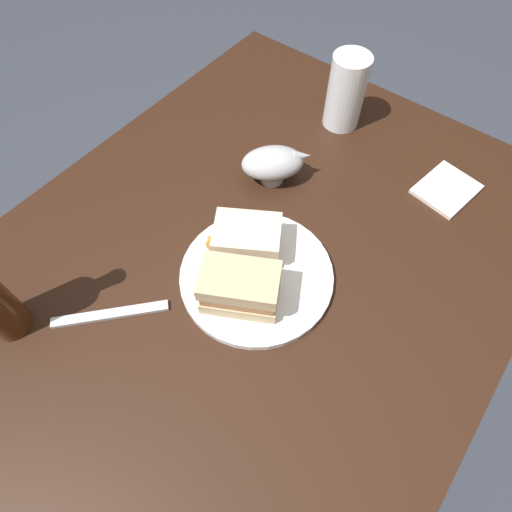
# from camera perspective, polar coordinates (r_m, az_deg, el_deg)

# --- Properties ---
(ground_plane) EXTENTS (6.00, 6.00, 0.00)m
(ground_plane) POSITION_cam_1_polar(r_m,az_deg,el_deg) (1.41, -0.03, -15.81)
(ground_plane) COLOR #333842
(dining_table) EXTENTS (1.05, 0.82, 0.73)m
(dining_table) POSITION_cam_1_polar(r_m,az_deg,el_deg) (1.06, -0.04, -10.31)
(dining_table) COLOR black
(dining_table) RESTS_ON ground
(plate) EXTENTS (0.25, 0.25, 0.01)m
(plate) POSITION_cam_1_polar(r_m,az_deg,el_deg) (0.70, 0.06, -2.60)
(plate) COLOR white
(plate) RESTS_ON dining_table
(sandwich_half_left) EXTENTS (0.12, 0.13, 0.06)m
(sandwich_half_left) POSITION_cam_1_polar(r_m,az_deg,el_deg) (0.70, -1.16, 2.29)
(sandwich_half_left) COLOR beige
(sandwich_half_left) RESTS_ON plate
(sandwich_half_right) EXTENTS (0.12, 0.14, 0.07)m
(sandwich_half_right) POSITION_cam_1_polar(r_m,az_deg,el_deg) (0.65, -2.13, -4.22)
(sandwich_half_right) COLOR #CCB284
(sandwich_half_right) RESTS_ON plate
(potato_wedge_front) EXTENTS (0.05, 0.04, 0.02)m
(potato_wedge_front) POSITION_cam_1_polar(r_m,az_deg,el_deg) (0.68, -3.95, -3.22)
(potato_wedge_front) COLOR #AD702D
(potato_wedge_front) RESTS_ON plate
(potato_wedge_middle) EXTENTS (0.02, 0.04, 0.02)m
(potato_wedge_middle) POSITION_cam_1_polar(r_m,az_deg,el_deg) (0.70, -5.16, -0.56)
(potato_wedge_middle) COLOR #B77F33
(potato_wedge_middle) RESTS_ON plate
(potato_wedge_back) EXTENTS (0.03, 0.06, 0.02)m
(potato_wedge_back) POSITION_cam_1_polar(r_m,az_deg,el_deg) (0.71, -4.73, 0.50)
(potato_wedge_back) COLOR #AD702D
(potato_wedge_back) RESTS_ON plate
(potato_wedge_left_edge) EXTENTS (0.04, 0.05, 0.02)m
(potato_wedge_left_edge) POSITION_cam_1_polar(r_m,az_deg,el_deg) (0.70, -2.05, -0.43)
(potato_wedge_left_edge) COLOR #AD702D
(potato_wedge_left_edge) RESTS_ON plate
(potato_wedge_right_edge) EXTENTS (0.04, 0.04, 0.01)m
(potato_wedge_right_edge) POSITION_cam_1_polar(r_m,az_deg,el_deg) (0.72, -5.36, 1.20)
(potato_wedge_right_edge) COLOR #B77F33
(potato_wedge_right_edge) RESTS_ON plate
(potato_wedge_stray) EXTENTS (0.03, 0.06, 0.02)m
(potato_wedge_stray) POSITION_cam_1_polar(r_m,az_deg,el_deg) (0.71, -3.46, 1.16)
(potato_wedge_stray) COLOR #AD702D
(potato_wedge_stray) RESTS_ON plate
(pint_glass) EXTENTS (0.07, 0.07, 0.15)m
(pint_glass) POSITION_cam_1_polar(r_m,az_deg,el_deg) (0.93, 11.70, 19.98)
(pint_glass) COLOR white
(pint_glass) RESTS_ON dining_table
(gravy_boat) EXTENTS (0.13, 0.13, 0.07)m
(gravy_boat) POSITION_cam_1_polar(r_m,az_deg,el_deg) (0.81, 2.31, 12.17)
(gravy_boat) COLOR #B7B7BC
(gravy_boat) RESTS_ON dining_table
(napkin) EXTENTS (0.12, 0.11, 0.01)m
(napkin) POSITION_cam_1_polar(r_m,az_deg,el_deg) (0.89, 23.87, 8.09)
(napkin) COLOR silver
(napkin) RESTS_ON dining_table
(fork) EXTENTS (0.14, 0.13, 0.01)m
(fork) POSITION_cam_1_polar(r_m,az_deg,el_deg) (0.71, -18.70, -7.29)
(fork) COLOR silver
(fork) RESTS_ON dining_table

